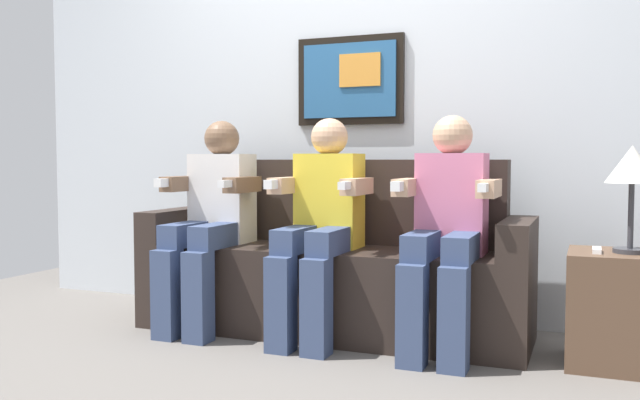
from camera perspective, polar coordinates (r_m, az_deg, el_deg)
name	(u,v)px	position (r m, az deg, el deg)	size (l,w,h in m)	color
ground_plane	(308,347)	(3.34, -0.98, -12.22)	(5.74, 5.74, 0.00)	#66605B
back_wall_assembly	(360,90)	(3.95, 3.34, 9.23)	(4.41, 0.10, 2.60)	silver
couch	(333,272)	(3.57, 1.06, -6.08)	(2.01, 0.58, 0.90)	#2D231E
person_on_left	(211,215)	(3.65, -9.14, -1.25)	(0.46, 0.56, 1.11)	white
person_in_middle	(321,219)	(3.38, 0.05, -1.59)	(0.46, 0.56, 1.11)	yellow
person_on_right	(447,223)	(3.20, 10.57, -1.92)	(0.46, 0.56, 1.11)	pink
side_table_right	(616,309)	(3.25, 23.56, -8.40)	(0.40, 0.40, 0.50)	brown
table_lamp	(632,169)	(3.18, 24.71, 2.35)	(0.22, 0.22, 0.46)	#333338
spare_remote_on_table	(597,250)	(3.16, 22.20, -3.92)	(0.04, 0.13, 0.02)	white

